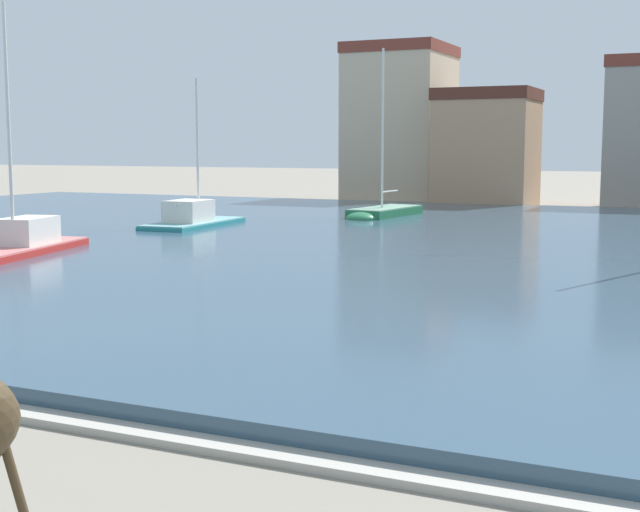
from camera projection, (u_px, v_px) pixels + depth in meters
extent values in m
cube|color=#334C60|center=(470.00, 247.00, 34.68)|extent=(82.69, 47.01, 0.39)
cube|color=#ADA89E|center=(55.00, 419.00, 13.29)|extent=(82.69, 0.50, 0.12)
cylinder|color=#42331E|center=(15.00, 482.00, 4.82)|extent=(0.23, 0.21, 0.96)
cube|color=red|center=(22.00, 256.00, 31.17)|extent=(3.42, 6.78, 0.62)
cube|color=#C7716E|center=(21.00, 246.00, 31.12)|extent=(3.35, 6.65, 0.06)
cube|color=silver|center=(28.00, 231.00, 31.54)|extent=(1.87, 2.53, 0.96)
cylinder|color=silver|center=(9.00, 127.00, 30.13)|extent=(0.12, 0.12, 8.41)
cylinder|color=silver|center=(30.00, 220.00, 31.65)|extent=(0.60, 2.23, 0.08)
cube|color=#236B42|center=(385.00, 215.00, 47.98)|extent=(2.56, 5.64, 0.80)
ellipsoid|color=#236B42|center=(363.00, 219.00, 45.75)|extent=(2.01, 2.08, 0.76)
cube|color=gray|center=(385.00, 208.00, 47.92)|extent=(2.51, 5.53, 0.06)
cylinder|color=silver|center=(383.00, 129.00, 47.04)|extent=(0.12, 0.12, 8.53)
cylinder|color=silver|center=(390.00, 191.00, 48.28)|extent=(0.27, 1.91, 0.08)
cube|color=teal|center=(194.00, 228.00, 41.96)|extent=(2.80, 6.53, 0.56)
ellipsoid|color=teal|center=(223.00, 223.00, 44.77)|extent=(2.28, 2.37, 0.53)
cube|color=#6EA5A8|center=(194.00, 222.00, 41.92)|extent=(2.74, 6.40, 0.06)
cube|color=silver|center=(189.00, 211.00, 41.41)|extent=(1.81, 2.34, 1.02)
cylinder|color=silver|center=(197.00, 150.00, 41.95)|extent=(0.12, 0.12, 6.80)
cylinder|color=silver|center=(187.00, 204.00, 41.22)|extent=(0.23, 2.24, 0.08)
cube|color=#C6B293|center=(400.00, 129.00, 65.72)|extent=(6.87, 7.34, 10.82)
cube|color=brown|center=(401.00, 50.00, 65.00)|extent=(7.01, 7.49, 0.80)
cube|color=tan|center=(486.00, 155.00, 59.80)|extent=(6.35, 5.68, 7.19)
cube|color=#51281E|center=(488.00, 95.00, 59.30)|extent=(6.48, 5.80, 0.80)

